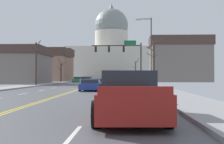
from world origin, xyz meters
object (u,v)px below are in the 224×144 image
object	(u,v)px
sedan_near_04	(131,92)
pedestrian_01	(152,78)
sedan_near_01	(96,84)
street_lamp_right	(149,46)
sedan_oncoming_00	(87,80)
sedan_oncoming_01	(78,80)
sedan_near_02	(91,85)
signal_gantry	(123,53)
sedan_near_00	(124,82)
sedan_near_03	(126,87)
pedestrian_00	(148,80)
bicycle_parked	(151,85)
pickup_truck_near_05	(129,97)

from	to	relation	value
sedan_near_04	pedestrian_01	size ratio (longest dim) A/B	2.69
sedan_near_04	sedan_near_01	bearing A→B (deg)	101.29
street_lamp_right	pedestrian_01	bearing A→B (deg)	79.32
sedan_oncoming_00	sedan_oncoming_01	xyz separation A→B (m)	(-3.35, 10.69, -0.04)
street_lamp_right	sedan_near_02	world-z (taller)	street_lamp_right
signal_gantry	street_lamp_right	xyz separation A→B (m)	(3.17, -10.15, -0.09)
sedan_near_04	sedan_oncoming_01	size ratio (longest dim) A/B	1.05
sedan_near_00	pedestrian_01	world-z (taller)	pedestrian_01
sedan_near_00	sedan_oncoming_01	distance (m)	22.54
signal_gantry	sedan_near_00	bearing A→B (deg)	-87.21
sedan_near_00	sedan_near_03	distance (m)	19.40
sedan_near_00	pedestrian_00	size ratio (longest dim) A/B	2.61
street_lamp_right	sedan_near_04	size ratio (longest dim) A/B	1.80
sedan_near_01	pedestrian_01	distance (m)	8.03
bicycle_parked	sedan_oncoming_01	bearing A→B (deg)	112.38
pickup_truck_near_05	sedan_near_01	bearing A→B (deg)	98.24
signal_gantry	sedan_oncoming_00	distance (m)	9.98
sedan_oncoming_00	sedan_oncoming_01	distance (m)	11.20
pickup_truck_near_05	sedan_oncoming_00	distance (m)	41.02
street_lamp_right	sedan_near_02	bearing A→B (deg)	-135.72
sedan_near_03	pedestrian_01	world-z (taller)	pedestrian_01
sedan_oncoming_00	sedan_near_01	bearing A→B (deg)	-78.65
pickup_truck_near_05	pedestrian_01	xyz separation A→B (m)	(3.59, 27.56, 0.36)
signal_gantry	pickup_truck_near_05	xyz separation A→B (m)	(0.19, -34.49, -4.38)
sedan_near_04	bicycle_parked	xyz separation A→B (m)	(2.53, 14.38, -0.10)
sedan_near_03	pedestrian_01	size ratio (longest dim) A/B	2.45
pedestrian_01	pedestrian_00	bearing A→B (deg)	-99.47
signal_gantry	sedan_oncoming_00	world-z (taller)	signal_gantry
sedan_near_01	sedan_near_04	bearing A→B (deg)	-78.71
sedan_near_02	sedan_oncoming_01	size ratio (longest dim) A/B	1.05
pedestrian_01	bicycle_parked	distance (m)	7.75
pedestrian_01	sedan_near_03	bearing A→B (deg)	-102.66
sedan_near_02	bicycle_parked	xyz separation A→B (m)	(6.14, 1.78, -0.06)
sedan_near_02	bicycle_parked	world-z (taller)	sedan_near_02
sedan_near_01	pickup_truck_near_05	world-z (taller)	pickup_truck_near_05
sedan_oncoming_01	bicycle_parked	size ratio (longest dim) A/B	2.51
sedan_oncoming_01	pedestrian_01	bearing A→B (deg)	-59.79
sedan_near_02	sedan_near_04	bearing A→B (deg)	-73.99
street_lamp_right	pedestrian_01	xyz separation A→B (m)	(0.61, 3.21, -3.93)
pedestrian_00	sedan_oncoming_01	bearing A→B (deg)	113.62
pickup_truck_near_05	signal_gantry	bearing A→B (deg)	90.32
sedan_near_02	pedestrian_00	xyz separation A→B (m)	(6.06, 3.79, 0.50)
signal_gantry	pedestrian_01	bearing A→B (deg)	-61.40
street_lamp_right	sedan_near_04	distance (m)	19.56
sedan_near_02	pickup_truck_near_05	distance (m)	18.42
pedestrian_00	sedan_near_01	bearing A→B (deg)	163.37
signal_gantry	pickup_truck_near_05	size ratio (longest dim) A/B	1.47
sedan_near_01	sedan_near_00	bearing A→B (deg)	64.90
signal_gantry	sedan_near_00	world-z (taller)	signal_gantry
sedan_near_01	pickup_truck_near_05	bearing A→B (deg)	-81.76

